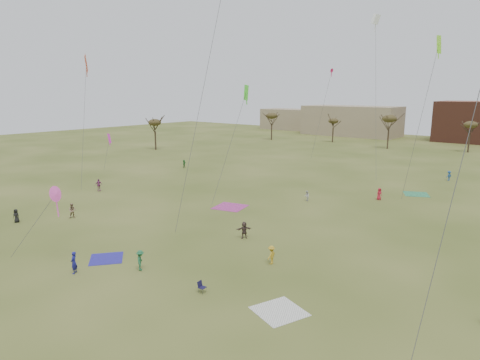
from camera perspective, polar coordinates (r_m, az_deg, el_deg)
The scene contains 21 objects.
ground at distance 38.51m, azimuth -11.62°, elevation -10.91°, with size 260.00×260.00×0.00m, color #3D4D18.
flyer_near_center at distance 36.92m, azimuth -13.36°, elevation -10.56°, with size 1.12×0.65×1.74m, color #21643A.
flyer_near_right at distance 37.91m, azimuth -21.62°, elevation -10.38°, with size 0.69×0.45×1.88m, color navy.
spectator_fore_b at distance 53.89m, azimuth -21.78°, elevation -3.89°, with size 0.88×0.68×1.80m, color #8B6F59.
spectator_fore_c at distance 43.33m, azimuth 0.57°, elevation -6.80°, with size 1.64×0.52×1.77m, color #503C39.
flyer_mid_a at distance 54.89m, azimuth -28.10°, elevation -4.30°, with size 0.77×0.50×1.58m, color black.
flyer_mid_b at distance 37.29m, azimuth 4.28°, elevation -10.10°, with size 1.07×0.61×1.65m, color gold.
spectator_mid_d at distance 67.05m, azimuth -18.63°, elevation -0.66°, with size 1.09×0.45×1.86m, color #983F81.
spectator_mid_e at distance 58.53m, azimuth 9.06°, elevation -2.15°, with size 0.70×0.55×1.44m, color silver.
flyer_far_a at distance 84.45m, azimuth -7.60°, elevation 2.23°, with size 1.40×0.45×1.51m, color #236A2E.
flyer_far_b at distance 61.59m, azimuth 18.38°, elevation -1.80°, with size 0.82×0.53×1.67m, color #BA2032.
flyer_far_c at distance 79.48m, azimuth 26.48°, elevation 0.52°, with size 1.07×0.61×1.65m, color #1D4A89.
blanket_blue at distance 40.39m, azimuth -17.68°, elevation -10.14°, with size 2.82×2.82×0.03m, color #2A25A3.
blanket_cream at distance 30.29m, azimuth 5.35°, elevation -17.34°, with size 3.13×3.13×0.03m, color white.
blanket_plum at distance 55.01m, azimuth -1.35°, elevation -3.68°, with size 3.83×3.83×0.03m, color #B7388F.
blanket_olive at distance 66.99m, azimuth 22.79°, elevation -1.79°, with size 3.36×3.36×0.03m, color #328B5A.
camp_chair_center at distance 32.63m, azimuth -5.17°, elevation -14.56°, with size 0.60×0.56×0.87m.
kites_aloft at distance 54.30m, azimuth 9.34°, elevation 19.80°, with size 78.43×64.36×26.96m.
tree_line at distance 105.99m, azimuth 22.59°, elevation 6.83°, with size 117.44×49.32×8.91m.
building_tan at distance 151.09m, azimuth 14.85°, elevation 7.78°, with size 32.00×14.00×10.00m, color #937F60.
building_tan_west at distance 171.74m, azimuth 6.63°, elevation 8.21°, with size 20.00×12.00×8.00m, color #937F60.
Camera 1 is at (27.95, -22.01, 14.76)m, focal length 31.44 mm.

